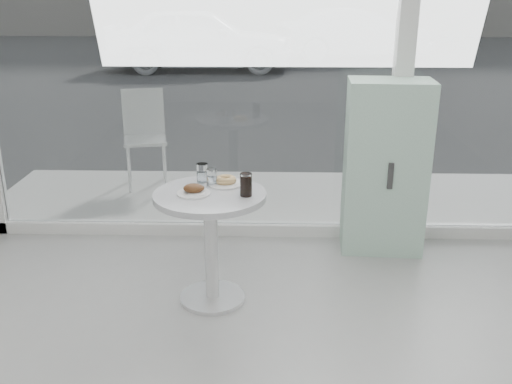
{
  "coord_description": "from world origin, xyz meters",
  "views": [
    {
      "loc": [
        -0.11,
        -1.49,
        2.0
      ],
      "look_at": [
        -0.2,
        1.7,
        0.85
      ],
      "focal_mm": 40.0,
      "sensor_mm": 36.0,
      "label": 1
    }
  ],
  "objects_px": {
    "plate_fritter": "(194,190)",
    "water_tumbler_a": "(202,174)",
    "mint_cabinet": "(385,167)",
    "cola_glass": "(246,185)",
    "car_white": "(200,39)",
    "car_silver": "(352,34)",
    "plate_donut": "(226,181)",
    "patio_chair": "(145,132)",
    "main_table": "(211,225)",
    "water_tumbler_b": "(212,178)"
  },
  "relations": [
    {
      "from": "car_white",
      "to": "plate_fritter",
      "type": "height_order",
      "value": "car_white"
    },
    {
      "from": "car_white",
      "to": "plate_donut",
      "type": "xyz_separation_m",
      "value": [
        1.54,
        -11.2,
        0.0
      ]
    },
    {
      "from": "cola_glass",
      "to": "main_table",
      "type": "bearing_deg",
      "value": 168.45
    },
    {
      "from": "main_table",
      "to": "cola_glass",
      "type": "xyz_separation_m",
      "value": [
        0.23,
        -0.05,
        0.29
      ]
    },
    {
      "from": "main_table",
      "to": "car_white",
      "type": "relative_size",
      "value": 0.17
    },
    {
      "from": "water_tumbler_a",
      "to": "cola_glass",
      "type": "height_order",
      "value": "cola_glass"
    },
    {
      "from": "plate_fritter",
      "to": "water_tumbler_b",
      "type": "height_order",
      "value": "water_tumbler_b"
    },
    {
      "from": "mint_cabinet",
      "to": "car_silver",
      "type": "bearing_deg",
      "value": 87.12
    },
    {
      "from": "car_silver",
      "to": "plate_donut",
      "type": "relative_size",
      "value": 18.48
    },
    {
      "from": "car_silver",
      "to": "water_tumbler_b",
      "type": "height_order",
      "value": "car_silver"
    },
    {
      "from": "main_table",
      "to": "car_silver",
      "type": "bearing_deg",
      "value": 78.95
    },
    {
      "from": "plate_donut",
      "to": "cola_glass",
      "type": "height_order",
      "value": "cola_glass"
    },
    {
      "from": "mint_cabinet",
      "to": "patio_chair",
      "type": "relative_size",
      "value": 1.38
    },
    {
      "from": "car_silver",
      "to": "plate_fritter",
      "type": "relative_size",
      "value": 20.55
    },
    {
      "from": "mint_cabinet",
      "to": "water_tumbler_a",
      "type": "relative_size",
      "value": 10.88
    },
    {
      "from": "car_white",
      "to": "water_tumbler_a",
      "type": "distance_m",
      "value": 11.23
    },
    {
      "from": "water_tumbler_a",
      "to": "cola_glass",
      "type": "distance_m",
      "value": 0.41
    },
    {
      "from": "patio_chair",
      "to": "plate_donut",
      "type": "distance_m",
      "value": 2.35
    },
    {
      "from": "plate_fritter",
      "to": "water_tumbler_a",
      "type": "relative_size",
      "value": 1.71
    },
    {
      "from": "main_table",
      "to": "cola_glass",
      "type": "distance_m",
      "value": 0.38
    },
    {
      "from": "main_table",
      "to": "water_tumbler_b",
      "type": "xyz_separation_m",
      "value": [
        0.0,
        0.14,
        0.27
      ]
    },
    {
      "from": "car_white",
      "to": "plate_donut",
      "type": "relative_size",
      "value": 19.53
    },
    {
      "from": "water_tumbler_b",
      "to": "cola_glass",
      "type": "height_order",
      "value": "cola_glass"
    },
    {
      "from": "mint_cabinet",
      "to": "car_silver",
      "type": "relative_size",
      "value": 0.31
    },
    {
      "from": "car_white",
      "to": "car_silver",
      "type": "distance_m",
      "value": 4.88
    },
    {
      "from": "plate_fritter",
      "to": "water_tumbler_b",
      "type": "xyz_separation_m",
      "value": [
        0.1,
        0.17,
        0.02
      ]
    },
    {
      "from": "car_white",
      "to": "cola_glass",
      "type": "relative_size",
      "value": 31.79
    },
    {
      "from": "water_tumbler_a",
      "to": "cola_glass",
      "type": "xyz_separation_m",
      "value": [
        0.3,
        -0.27,
        0.02
      ]
    },
    {
      "from": "cola_glass",
      "to": "mint_cabinet",
      "type": "bearing_deg",
      "value": 41.66
    },
    {
      "from": "plate_donut",
      "to": "water_tumbler_b",
      "type": "height_order",
      "value": "water_tumbler_b"
    },
    {
      "from": "plate_donut",
      "to": "water_tumbler_a",
      "type": "xyz_separation_m",
      "value": [
        -0.16,
        0.06,
        0.03
      ]
    },
    {
      "from": "car_white",
      "to": "main_table",
      "type": "bearing_deg",
      "value": -174.95
    },
    {
      "from": "mint_cabinet",
      "to": "plate_fritter",
      "type": "distance_m",
      "value": 1.65
    },
    {
      "from": "plate_donut",
      "to": "main_table",
      "type": "bearing_deg",
      "value": -118.54
    },
    {
      "from": "water_tumbler_a",
      "to": "plate_donut",
      "type": "bearing_deg",
      "value": -19.59
    },
    {
      "from": "main_table",
      "to": "patio_chair",
      "type": "height_order",
      "value": "patio_chair"
    },
    {
      "from": "car_silver",
      "to": "plate_fritter",
      "type": "distance_m",
      "value": 14.22
    },
    {
      "from": "plate_donut",
      "to": "water_tumbler_b",
      "type": "distance_m",
      "value": 0.1
    },
    {
      "from": "water_tumbler_a",
      "to": "water_tumbler_b",
      "type": "height_order",
      "value": "water_tumbler_a"
    },
    {
      "from": "car_white",
      "to": "cola_glass",
      "type": "bearing_deg",
      "value": -173.83
    },
    {
      "from": "main_table",
      "to": "cola_glass",
      "type": "relative_size",
      "value": 5.28
    },
    {
      "from": "car_white",
      "to": "water_tumbler_b",
      "type": "distance_m",
      "value": 11.31
    },
    {
      "from": "plate_donut",
      "to": "water_tumbler_a",
      "type": "distance_m",
      "value": 0.17
    },
    {
      "from": "plate_fritter",
      "to": "patio_chair",
      "type": "bearing_deg",
      "value": 109.52
    },
    {
      "from": "patio_chair",
      "to": "car_white",
      "type": "distance_m",
      "value": 9.1
    },
    {
      "from": "main_table",
      "to": "plate_fritter",
      "type": "height_order",
      "value": "plate_fritter"
    },
    {
      "from": "main_table",
      "to": "car_white",
      "type": "bearing_deg",
      "value": 97.27
    },
    {
      "from": "plate_fritter",
      "to": "cola_glass",
      "type": "xyz_separation_m",
      "value": [
        0.33,
        -0.02,
        0.04
      ]
    },
    {
      "from": "car_silver",
      "to": "cola_glass",
      "type": "xyz_separation_m",
      "value": [
        -2.48,
        -13.96,
        0.12
      ]
    },
    {
      "from": "mint_cabinet",
      "to": "car_silver",
      "type": "height_order",
      "value": "car_silver"
    }
  ]
}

